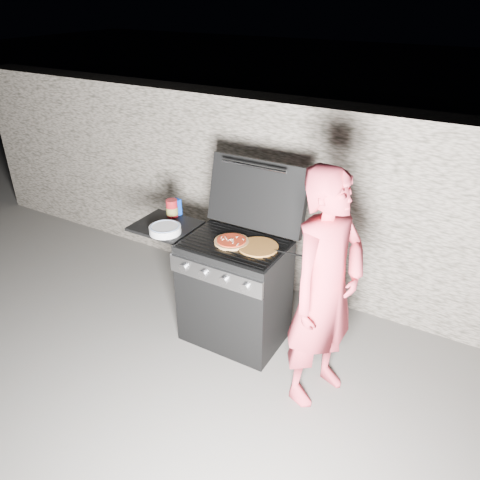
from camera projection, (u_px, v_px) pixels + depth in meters
The scene contains 10 objects.
ground at pixel (235, 335), 4.03m from camera, with size 50.00×50.00×0.00m, color #5A554F.
stone_wall at pixel (291, 197), 4.40m from camera, with size 8.00×0.35×1.80m, color gray.
gas_grill at pixel (209, 283), 3.92m from camera, with size 1.34×0.79×0.91m, color black, non-canonical shape.
pizza_topped at pixel (231, 241), 3.59m from camera, with size 0.27×0.27×0.03m, color #D17942, non-canonical shape.
pizza_plain at pixel (258, 247), 3.52m from camera, with size 0.31×0.31×0.02m, color #B28733.
sauce_jar at pixel (172, 208), 4.00m from camera, with size 0.10×0.10×0.15m, color maroon.
blue_carton at pixel (177, 207), 4.04m from camera, with size 0.07×0.04×0.14m, color #0636BC.
plate_stack at pixel (165, 230), 3.75m from camera, with size 0.25×0.25×0.06m, color silver.
person at pixel (325, 291), 3.09m from camera, with size 0.63×0.42×1.74m, color #CA3A49.
tongs at pixel (296, 255), 3.35m from camera, with size 0.01×0.01×0.45m, color black.
Camera 1 is at (1.61, -2.71, 2.64)m, focal length 35.00 mm.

